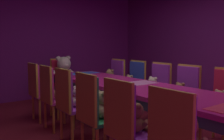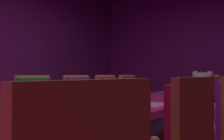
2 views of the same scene
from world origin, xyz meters
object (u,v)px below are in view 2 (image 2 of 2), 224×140
banquet_table (125,112)px  chair_left_5 (131,100)px  chair_left_3 (81,108)px  teddy_left_4 (118,105)px  chair_left_4 (110,103)px  teddy_right_2 (195,140)px  teddy_left_5 (139,101)px  king_teddy_bear (202,92)px  chair_left_2 (37,115)px  teddy_left_2 (47,116)px  chair_right_2 (218,140)px  teddy_right_3 (212,124)px  teddy_left_3 (90,111)px  throne_chair (205,99)px

banquet_table → chair_left_5: (-0.84, 1.43, -0.06)m
banquet_table → chair_left_3: 0.89m
teddy_left_4 → chair_left_5: chair_left_5 is taller
banquet_table → chair_left_4: 1.22m
banquet_table → teddy_right_2: bearing=-20.5°
chair_left_3 → chair_left_4: bearing=90.7°
banquet_table → teddy_left_4: bearing=128.3°
teddy_left_5 → king_teddy_bear: bearing=47.2°
banquet_table → teddy_left_4: size_ratio=11.87×
banquet_table → chair_left_5: chair_left_5 is taller
teddy_left_4 → king_teddy_bear: (0.69, 1.30, 0.13)m
chair_left_4 → teddy_left_4: chair_left_4 is taller
chair_left_2 → teddy_left_5: bearing=85.1°
teddy_left_2 → teddy_left_5: bearing=89.9°
chair_right_2 → teddy_right_2: bearing=0.0°
teddy_left_4 → king_teddy_bear: 1.48m
teddy_left_4 → teddy_right_3: 1.50m
chair_left_3 → chair_left_5: bearing=90.5°
chair_left_3 → teddy_left_2: bearing=-77.8°
banquet_table → chair_left_3: size_ratio=3.67×
chair_left_3 → banquet_table: bearing=-20.4°
teddy_left_5 → king_teddy_bear: 1.03m
chair_left_2 → teddy_left_2: (0.15, -0.00, -0.00)m
teddy_left_3 → king_teddy_bear: bearing=69.9°
teddy_left_4 → teddy_left_5: size_ratio=0.97×
chair_left_4 → teddy_left_4: 0.14m
chair_left_3 → king_teddy_bear: 2.05m
teddy_right_2 → banquet_table: bearing=-20.5°
teddy_left_4 → teddy_right_2: size_ratio=1.05×
chair_left_3 → chair_right_2: same height
teddy_left_4 → teddy_right_3: teddy_right_3 is taller
chair_left_2 → teddy_left_2: chair_left_2 is taller
teddy_left_4 → chair_left_5: (-0.15, 0.55, 0.01)m
king_teddy_bear → throne_chair: bearing=180.0°
throne_chair → chair_right_2: bearing=18.0°
chair_left_2 → king_teddy_bear: (0.85, 2.49, 0.11)m
teddy_left_2 → teddy_right_3: 1.48m
teddy_left_5 → teddy_left_4: bearing=-89.7°
teddy_left_3 → teddy_left_4: teddy_left_4 is taller
teddy_left_4 → king_teddy_bear: king_teddy_bear is taller
teddy_left_5 → chair_right_2: (1.54, -1.70, 0.01)m
chair_left_5 → teddy_left_3: bearing=-82.2°
chair_left_2 → chair_left_4: (0.01, 1.18, 0.00)m
banquet_table → teddy_left_4: 1.12m
teddy_right_3 → teddy_left_2: bearing=22.5°
chair_left_3 → teddy_left_3: size_ratio=3.36×
teddy_left_3 → teddy_left_4: 0.57m
chair_left_4 → teddy_right_2: size_ratio=3.41×
teddy_left_3 → chair_left_4: bearing=104.7°
chair_right_2 → teddy_left_5: bearing=-47.7°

